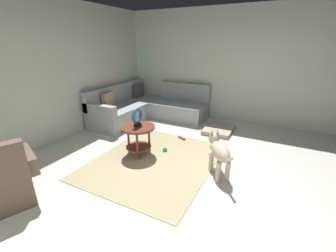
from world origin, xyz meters
TOP-DOWN VIEW (x-y plane):
  - ground_plane at (0.00, 0.00)m, footprint 6.00×6.00m
  - wall_back at (0.00, 2.94)m, footprint 6.00×0.12m
  - wall_right at (2.94, 0.00)m, footprint 0.12×6.00m
  - area_rug at (0.15, 0.70)m, footprint 2.30×1.90m
  - sectional_couch at (1.99, 2.02)m, footprint 2.20×2.25m
  - armchair at (-1.65, 1.77)m, footprint 0.97×0.86m
  - side_table at (0.23, 1.08)m, footprint 0.60×0.60m
  - torus_sculpture at (0.23, 1.08)m, footprint 0.28×0.08m
  - dog_bed_mat at (1.98, 0.08)m, footprint 0.80×0.60m
  - dog at (0.24, -0.36)m, footprint 0.72×0.53m
  - dog_toy_ball at (0.52, 0.70)m, footprint 0.08×0.08m
  - dog_toy_rope at (1.17, 0.65)m, footprint 0.12×0.19m
  - dog_toy_bone at (1.10, -0.01)m, footprint 0.19×0.09m

SIDE VIEW (x-z plane):
  - ground_plane at x=0.00m, z-range -0.10..0.00m
  - area_rug at x=0.15m, z-range 0.00..0.01m
  - dog_toy_rope at x=1.17m, z-range 0.00..0.05m
  - dog_toy_bone at x=1.10m, z-range 0.00..0.06m
  - dog_toy_ball at x=0.52m, z-range 0.00..0.08m
  - dog_bed_mat at x=1.98m, z-range 0.00..0.09m
  - sectional_couch at x=1.99m, z-range -0.15..0.73m
  - armchair at x=-1.65m, z-range -0.12..0.76m
  - dog at x=0.24m, z-range 0.06..0.69m
  - side_table at x=0.23m, z-range 0.15..0.69m
  - torus_sculpture at x=0.23m, z-range 0.55..0.87m
  - wall_back at x=0.00m, z-range 0.00..2.70m
  - wall_right at x=2.94m, z-range 0.00..2.70m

